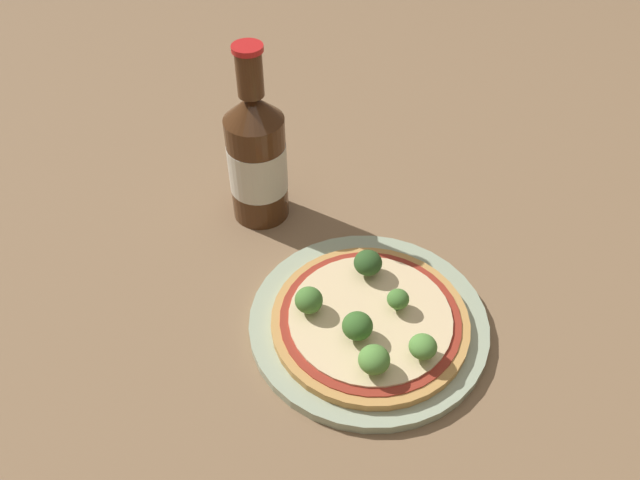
{
  "coord_description": "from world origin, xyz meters",
  "views": [
    {
      "loc": [
        -0.1,
        -0.43,
        0.53
      ],
      "look_at": [
        -0.04,
        0.05,
        0.06
      ],
      "focal_mm": 35.0,
      "sensor_mm": 36.0,
      "label": 1
    }
  ],
  "objects": [
    {
      "name": "ground_plane",
      "position": [
        0.0,
        0.0,
        0.0
      ],
      "size": [
        3.0,
        3.0,
        0.0
      ],
      "primitive_type": "plane",
      "color": "#846647"
    },
    {
      "name": "broccoli_floret_2",
      "position": [
        -0.01,
        -0.1,
        0.04
      ],
      "size": [
        0.03,
        0.03,
        0.03
      ],
      "color": "#6B8E51",
      "rests_on": "pizza"
    },
    {
      "name": "plate",
      "position": [
        0.0,
        -0.02,
        0.01
      ],
      "size": [
        0.25,
        0.25,
        0.01
      ],
      "color": "#A3B293",
      "rests_on": "ground_plane"
    },
    {
      "name": "broccoli_floret_4",
      "position": [
        0.03,
        -0.02,
        0.04
      ],
      "size": [
        0.02,
        0.02,
        0.02
      ],
      "color": "#6B8E51",
      "rests_on": "pizza"
    },
    {
      "name": "broccoli_floret_0",
      "position": [
        0.01,
        0.03,
        0.04
      ],
      "size": [
        0.03,
        0.03,
        0.03
      ],
      "color": "#6B8E51",
      "rests_on": "pizza"
    },
    {
      "name": "broccoli_floret_1",
      "position": [
        0.04,
        -0.09,
        0.04
      ],
      "size": [
        0.03,
        0.03,
        0.03
      ],
      "color": "#6B8E51",
      "rests_on": "pizza"
    },
    {
      "name": "broccoli_floret_3",
      "position": [
        -0.02,
        -0.05,
        0.04
      ],
      "size": [
        0.03,
        0.03,
        0.03
      ],
      "color": "#6B8E51",
      "rests_on": "pizza"
    },
    {
      "name": "broccoli_floret_5",
      "position": [
        -0.06,
        -0.02,
        0.04
      ],
      "size": [
        0.03,
        0.03,
        0.03
      ],
      "color": "#6B8E51",
      "rests_on": "pizza"
    },
    {
      "name": "beer_bottle",
      "position": [
        -0.11,
        0.17,
        0.09
      ],
      "size": [
        0.07,
        0.07,
        0.23
      ],
      "color": "#472814",
      "rests_on": "ground_plane"
    },
    {
      "name": "pizza",
      "position": [
        -0.0,
        -0.03,
        0.02
      ],
      "size": [
        0.21,
        0.21,
        0.01
      ],
      "color": "tan",
      "rests_on": "plate"
    }
  ]
}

